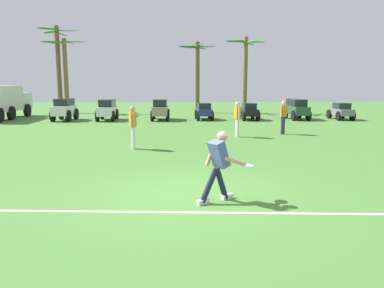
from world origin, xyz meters
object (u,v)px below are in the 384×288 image
(teammate_near_sideline, at_px, (133,123))
(parked_car_slot_d, at_px, (204,111))
(frisbee_thrower, at_px, (219,162))
(box_truck, at_px, (5,101))
(palm_tree_right_of_centre, at_px, (197,72))
(teammate_deep, at_px, (283,114))
(palm_tree_left_of_centre, at_px, (66,70))
(frisbee_in_flight, at_px, (246,165))
(parked_car_slot_e, at_px, (249,111))
(palm_tree_far_left, at_px, (58,64))
(teammate_midfield, at_px, (237,116))
(parked_car_slot_a, at_px, (64,109))
(parked_car_slot_g, at_px, (341,111))
(palm_tree_far_right, at_px, (245,68))
(parked_car_slot_b, at_px, (107,109))
(parked_car_slot_c, at_px, (160,109))
(parked_car_slot_f, at_px, (297,108))

(teammate_near_sideline, bearing_deg, parked_car_slot_d, 72.69)
(frisbee_thrower, height_order, box_truck, box_truck)
(teammate_near_sideline, height_order, palm_tree_right_of_centre, palm_tree_right_of_centre)
(teammate_deep, relative_size, palm_tree_left_of_centre, 0.27)
(frisbee_in_flight, height_order, parked_car_slot_d, parked_car_slot_d)
(frisbee_thrower, distance_m, box_truck, 21.78)
(parked_car_slot_e, height_order, palm_tree_far_left, palm_tree_far_left)
(frisbee_thrower, height_order, teammate_deep, teammate_deep)
(teammate_midfield, distance_m, box_truck, 16.63)
(teammate_near_sideline, xyz_separation_m, palm_tree_right_of_centre, (3.33, 17.11, 2.33))
(parked_car_slot_a, bearing_deg, box_truck, 165.86)
(parked_car_slot_g, bearing_deg, palm_tree_left_of_centre, 161.66)
(parked_car_slot_g, xyz_separation_m, palm_tree_right_of_centre, (-9.13, 6.45, 2.70))
(palm_tree_far_left, distance_m, palm_tree_far_right, 14.94)
(palm_tree_right_of_centre, height_order, palm_tree_far_right, palm_tree_far_right)
(teammate_near_sideline, distance_m, parked_car_slot_b, 11.22)
(teammate_near_sideline, height_order, parked_car_slot_e, teammate_near_sideline)
(parked_car_slot_b, distance_m, palm_tree_left_of_centre, 8.13)
(frisbee_thrower, relative_size, teammate_deep, 0.92)
(teammate_deep, height_order, palm_tree_far_right, palm_tree_far_right)
(parked_car_slot_e, bearing_deg, parked_car_slot_a, 179.71)
(teammate_midfield, distance_m, parked_car_slot_e, 8.11)
(parked_car_slot_c, height_order, palm_tree_far_left, palm_tree_far_left)
(palm_tree_right_of_centre, bearing_deg, teammate_near_sideline, -101.00)
(teammate_deep, bearing_deg, parked_car_slot_b, 143.02)
(frisbee_in_flight, bearing_deg, parked_car_slot_a, 116.96)
(teammate_midfield, distance_m, palm_tree_left_of_centre, 18.50)
(parked_car_slot_a, height_order, parked_car_slot_f, parked_car_slot_a)
(parked_car_slot_c, height_order, parked_car_slot_e, parked_car_slot_c)
(palm_tree_far_right, bearing_deg, teammate_near_sideline, -113.40)
(parked_car_slot_b, xyz_separation_m, parked_car_slot_d, (6.29, 0.12, -0.16))
(teammate_midfield, height_order, palm_tree_left_of_centre, palm_tree_left_of_centre)
(palm_tree_left_of_centre, bearing_deg, teammate_near_sideline, -67.26)
(parked_car_slot_f, relative_size, palm_tree_left_of_centre, 0.41)
(frisbee_thrower, distance_m, parked_car_slot_c, 17.21)
(teammate_near_sideline, height_order, parked_car_slot_c, teammate_near_sideline)
(frisbee_in_flight, height_order, palm_tree_right_of_centre, palm_tree_right_of_centre)
(parked_car_slot_c, distance_m, box_truck, 10.34)
(parked_car_slot_b, bearing_deg, teammate_near_sideline, -75.20)
(parked_car_slot_f, relative_size, parked_car_slot_g, 1.10)
(parked_car_slot_b, bearing_deg, parked_car_slot_d, 1.09)
(parked_car_slot_c, xyz_separation_m, parked_car_slot_e, (5.78, -0.14, -0.16))
(teammate_midfield, relative_size, teammate_deep, 1.00)
(parked_car_slot_a, bearing_deg, frisbee_thrower, -64.84)
(frisbee_thrower, height_order, parked_car_slot_g, frisbee_thrower)
(parked_car_slot_a, xyz_separation_m, parked_car_slot_g, (18.04, -0.14, -0.18))
(frisbee_in_flight, height_order, parked_car_slot_e, parked_car_slot_e)
(frisbee_in_flight, height_order, palm_tree_far_left, palm_tree_far_left)
(frisbee_thrower, bearing_deg, palm_tree_far_right, 78.31)
(frisbee_in_flight, height_order, palm_tree_left_of_centre, palm_tree_left_of_centre)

